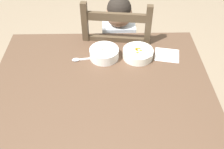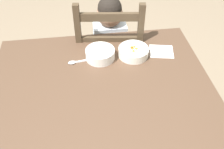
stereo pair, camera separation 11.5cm
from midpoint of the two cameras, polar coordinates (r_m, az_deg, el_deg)
dining_table at (r=1.41m, az=-4.18°, el=-7.12°), size 1.15×1.08×0.72m
dining_chair at (r=1.95m, az=-2.22°, el=2.94°), size 0.47×0.47×0.98m
child_figure at (r=1.85m, az=-2.14°, el=6.84°), size 0.32×0.31×0.94m
bowl_of_peas at (r=1.53m, az=-4.71°, el=4.35°), size 0.17×0.17×0.06m
bowl_of_carrots at (r=1.55m, az=2.50°, el=4.83°), size 0.17×0.17×0.05m
spoon at (r=1.53m, az=-9.94°, el=2.59°), size 0.14×0.04×0.01m
paper_napkin at (r=1.61m, az=8.51°, el=4.83°), size 0.16×0.15×0.00m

